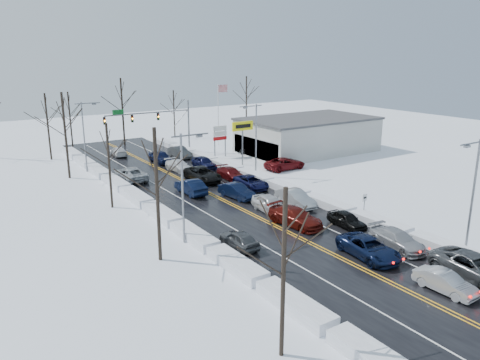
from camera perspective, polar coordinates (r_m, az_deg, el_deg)
ground at (r=46.11m, az=0.43°, el=-3.71°), size 160.00×160.00×0.00m
road_surface at (r=47.69m, az=-0.90°, el=-3.05°), size 14.00×84.00×0.01m
snow_bank_left at (r=44.32m, az=-9.25°, el=-4.72°), size 1.56×72.00×0.79m
snow_bank_right at (r=51.96m, az=6.19°, el=-1.58°), size 1.56×72.00×0.79m
traffic_signal_mast at (r=70.58m, az=-9.98°, el=7.32°), size 13.28×0.39×8.00m
tires_plus_sign at (r=63.51m, az=0.32°, el=6.23°), size 3.20×0.34×6.00m
used_vehicles_sign at (r=68.80m, az=-2.46°, el=5.52°), size 2.20×0.22×4.65m
speed_limit_sign at (r=45.03m, az=14.93°, el=-2.53°), size 0.55×0.09×2.35m
flagpole at (r=77.60m, az=-2.56°, el=8.58°), size 1.87×1.20×10.00m
dealership_building at (r=73.60m, az=8.25°, el=5.50°), size 20.40×12.40×5.30m
streetlight_se at (r=38.52m, az=26.46°, el=-0.96°), size 3.20×0.25×9.00m
streetlight_ne at (r=57.35m, az=1.80°, el=5.56°), size 3.20×0.25×9.00m
streetlight_sw at (r=37.25m, az=-6.78°, el=0.07°), size 3.20×0.25×9.00m
streetlight_nw at (r=63.06m, az=-18.35°, el=5.68°), size 3.20×0.25×9.00m
tree_left_a at (r=22.69m, az=5.42°, el=-7.47°), size 3.60×3.60×9.00m
tree_left_b at (r=33.78m, az=-10.19°, el=1.27°), size 4.00×4.00×10.00m
tree_left_c at (r=47.20m, az=-15.79°, el=3.63°), size 3.40×3.40×8.50m
tree_left_d at (r=60.17m, az=-20.68°, el=7.00°), size 4.20×4.20×10.50m
tree_left_e at (r=72.00m, az=-22.52°, el=7.48°), size 3.80×3.80×9.50m
tree_far_b at (r=79.84m, az=-20.10°, el=8.13°), size 3.60×3.60×9.00m
tree_far_c at (r=80.01m, az=-14.22°, el=9.61°), size 4.40×4.40×11.00m
tree_far_d at (r=85.34m, az=-8.08°, el=9.07°), size 3.40×3.40×8.50m
tree_far_e at (r=93.54m, az=0.79°, el=10.62°), size 4.20×4.20×10.50m
queued_car_1 at (r=33.98m, az=23.61°, el=-12.35°), size 1.53×4.13×1.35m
queued_car_2 at (r=37.29m, az=15.34°, el=-9.05°), size 3.17×5.73×1.52m
queued_car_3 at (r=42.50m, az=6.73°, el=-5.51°), size 2.97×5.81×1.61m
queued_car_4 at (r=45.70m, az=3.71°, el=-3.92°), size 2.36×4.99×1.65m
queued_car_5 at (r=49.95m, az=-0.41°, el=-2.19°), size 2.18×4.81×1.53m
queued_car_6 at (r=56.67m, az=-4.56°, el=-0.11°), size 3.07×6.18×1.68m
queued_car_7 at (r=61.70m, az=-7.44°, el=1.10°), size 2.35×5.00×1.41m
queued_car_8 at (r=66.71m, az=-9.62°, el=2.09°), size 2.05×5.00×1.70m
queued_car_10 at (r=36.64m, az=26.57°, el=-10.66°), size 3.13×6.24×1.69m
queued_car_11 at (r=39.55m, az=18.53°, el=-7.87°), size 2.50×5.20×1.46m
queued_car_12 at (r=42.88m, az=12.85°, el=-5.61°), size 2.00×4.23×1.40m
queued_car_13 at (r=47.71m, az=6.73°, el=-3.16°), size 1.98×5.08×1.65m
queued_car_14 at (r=53.60m, az=1.38°, el=-0.97°), size 2.47×5.11×1.40m
queued_car_15 at (r=57.22m, az=-1.09°, el=0.09°), size 2.11×4.93×1.42m
queued_car_16 at (r=62.75m, az=-4.39°, el=1.42°), size 1.94×4.72×1.60m
queued_car_17 at (r=69.66m, az=-7.35°, el=2.75°), size 1.87×4.90×1.59m
oncoming_car_0 at (r=51.75m, az=-6.00°, el=-1.65°), size 1.79×5.01×1.65m
oncoming_car_1 at (r=58.31m, az=-13.18°, el=-0.03°), size 2.82×5.96×1.65m
oncoming_car_2 at (r=72.53m, az=-14.57°, el=2.88°), size 2.24×4.72×1.33m
oncoming_car_3 at (r=37.73m, az=-0.10°, el=-8.17°), size 1.70×4.09×1.38m
parked_car_0 at (r=62.36m, az=5.49°, el=1.31°), size 5.81×2.81×1.59m
parked_car_1 at (r=67.52m, az=5.54°, el=2.40°), size 2.78×5.42×1.50m
parked_car_2 at (r=72.25m, az=0.36°, el=3.33°), size 2.43×4.75×1.55m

